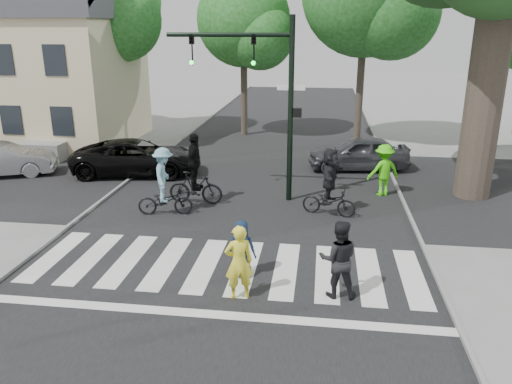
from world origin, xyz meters
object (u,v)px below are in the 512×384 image
Objects in this scene: pedestrian_adult at (339,259)px; cyclist_mid at (195,175)px; traffic_signal at (265,84)px; pedestrian_woman at (239,262)px; car_grey at (358,153)px; car_silver at (1,160)px; pedestrian_child at (241,249)px; cyclist_left at (164,186)px; cyclist_right at (330,186)px; car_suv at (136,157)px.

pedestrian_adult is 0.74× the size of cyclist_mid.
pedestrian_woman is (0.24, -6.63, -3.06)m from traffic_signal.
car_grey is (5.62, 4.97, -0.28)m from cyclist_mid.
pedestrian_woman is at bearing -148.52° from car_silver.
car_silver is (-10.87, 8.03, -0.18)m from pedestrian_woman.
cyclist_mid is at bearing -57.79° from pedestrian_child.
traffic_signal is 6.48m from pedestrian_child.
pedestrian_woman is at bearing -67.37° from cyclist_mid.
cyclist_left is at bearing -76.17° from pedestrian_woman.
cyclist_left is at bearing -52.65° from car_grey.
car_grey is at bearing 77.49° from cyclist_right.
pedestrian_adult reaches higher than pedestrian_child.
pedestrian_child is at bearing -25.19° from car_grey.
cyclist_left is at bearing -135.20° from car_silver.
pedestrian_child is at bearing -88.67° from traffic_signal.
cyclist_mid is 0.58× the size of car_grey.
pedestrian_woman is 13.52m from car_silver.
pedestrian_child is 5.43m from cyclist_mid.
car_grey is at bearing -86.87° from car_suv.
traffic_signal is at bearing -119.55° from car_silver.
cyclist_right is (4.40, -0.52, -0.02)m from cyclist_mid.
pedestrian_woman is at bearing -23.09° from car_grey.
cyclist_right is (2.06, 4.37, 0.26)m from pedestrian_child.
cyclist_left is at bearing -146.74° from traffic_signal.
traffic_signal reaches higher than pedestrian_woman.
cyclist_right is 8.44m from car_suv.
car_suv reaches higher than car_silver.
traffic_signal is 7.34m from pedestrian_adult.
car_silver is (-7.73, 3.30, -0.27)m from cyclist_left.
pedestrian_adult is at bearing -142.62° from car_silver.
car_suv is 1.22× the size of car_grey.
cyclist_left is 8.80m from car_grey.
pedestrian_child is at bearing -103.68° from pedestrian_woman.
pedestrian_adult is at bearing -39.71° from cyclist_left.
pedestrian_adult is at bearing -88.11° from cyclist_right.
car_suv is at bearing 120.53° from cyclist_left.
cyclist_mid is (0.69, 1.15, 0.04)m from cyclist_left.
traffic_signal is 2.53× the size of cyclist_mid.
cyclist_right is at bearing -30.10° from traffic_signal.
car_suv is at bearing 156.37° from traffic_signal.
cyclist_left is (-3.03, 3.73, 0.23)m from pedestrian_child.
pedestrian_woman is 10.64m from car_suv.
pedestrian_adult is 5.00m from cyclist_right.
traffic_signal is at bearing 149.90° from cyclist_right.
pedestrian_child is 4.83m from cyclist_right.
pedestrian_adult is (2.22, -0.63, 0.19)m from pedestrian_child.
cyclist_right reaches higher than pedestrian_woman.
traffic_signal is 6.74m from car_suv.
traffic_signal is 6.30m from car_grey.
pedestrian_child is 12.86m from car_silver.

